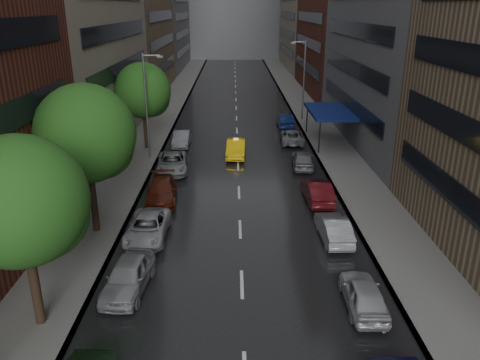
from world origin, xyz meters
name	(u,v)px	position (x,y,z in m)	size (l,w,h in m)	color
road	(236,111)	(0.00, 50.00, 0.01)	(14.00, 140.00, 0.01)	black
sidewalk_left	(167,111)	(-9.00, 50.00, 0.07)	(4.00, 140.00, 0.15)	gray
sidewalk_right	(306,110)	(9.00, 50.00, 0.07)	(4.00, 140.00, 0.15)	gray
tree_near	(20,202)	(-8.60, 7.05, 5.70)	(5.23, 5.23, 8.33)	#382619
tree_mid	(86,134)	(-8.60, 15.73, 6.09)	(5.58, 5.58, 8.89)	#382619
tree_far	(143,91)	(-8.60, 33.15, 5.53)	(5.07, 5.07, 8.08)	#382619
taxi	(236,148)	(-0.17, 30.72, 0.77)	(1.62, 4.65, 1.53)	yellow
parked_cars_left	(157,201)	(-5.40, 18.75, 0.72)	(2.90, 36.44, 1.53)	#1A3A1E
parked_cars_right	(313,183)	(5.40, 22.02, 0.73)	(2.52, 44.59, 1.58)	#10154E
street_lamp_left	(147,104)	(-7.72, 30.00, 4.89)	(1.74, 0.22, 9.00)	gray
street_lamp_right	(303,78)	(7.72, 45.00, 4.89)	(1.74, 0.22, 9.00)	gray
awning	(330,112)	(8.98, 35.00, 3.13)	(4.00, 8.00, 3.12)	navy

